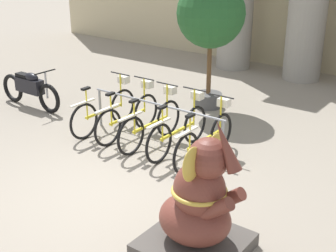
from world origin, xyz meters
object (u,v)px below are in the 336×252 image
object	(u,v)px
motorcycle	(30,88)
bicycle_4	(206,138)
bicycle_0	(105,110)
bicycle_1	(129,115)
elephant_statue	(198,210)
bicycle_3	(179,129)
bicycle_2	(152,123)
potted_tree	(211,17)

from	to	relation	value
motorcycle	bicycle_4	bearing A→B (deg)	0.24
bicycle_0	motorcycle	world-z (taller)	bicycle_0
bicycle_0	bicycle_1	bearing A→B (deg)	3.55
bicycle_0	elephant_statue	distance (m)	4.23
bicycle_0	bicycle_3	distance (m)	1.74
bicycle_1	bicycle_2	xyz separation A→B (m)	(0.58, -0.04, 0.00)
bicycle_3	bicycle_4	distance (m)	0.58
bicycle_4	elephant_statue	xyz separation A→B (m)	(1.28, -2.18, 0.19)
bicycle_2	bicycle_4	bearing A→B (deg)	-0.62
bicycle_2	motorcycle	xyz separation A→B (m)	(-3.42, -0.03, 0.03)
bicycle_3	potted_tree	world-z (taller)	potted_tree
elephant_statue	bicycle_3	bearing A→B (deg)	129.83
motorcycle	potted_tree	bearing A→B (deg)	37.28
elephant_statue	potted_tree	xyz separation A→B (m)	(-2.72, 4.56, 1.39)
bicycle_3	potted_tree	distance (m)	2.93
bicycle_4	potted_tree	xyz separation A→B (m)	(-1.44, 2.37, 1.57)
bicycle_3	motorcycle	size ratio (longest dim) A/B	0.93
bicycle_1	bicycle_2	bearing A→B (deg)	-3.91
bicycle_0	elephant_statue	size ratio (longest dim) A/B	0.99
bicycle_4	potted_tree	world-z (taller)	potted_tree
bicycle_0	bicycle_2	distance (m)	1.16
bicycle_0	bicycle_3	world-z (taller)	same
bicycle_1	potted_tree	bearing A→B (deg)	82.48
bicycle_2	potted_tree	xyz separation A→B (m)	(-0.28, 2.36, 1.57)
bicycle_4	motorcycle	xyz separation A→B (m)	(-4.58, -0.02, 0.03)
bicycle_4	elephant_statue	bearing A→B (deg)	-59.61
bicycle_2	potted_tree	distance (m)	2.85
bicycle_3	bicycle_4	size ratio (longest dim) A/B	1.00
motorcycle	potted_tree	xyz separation A→B (m)	(3.14, 2.39, 1.54)
bicycle_0	bicycle_4	distance (m)	2.33
elephant_statue	motorcycle	distance (m)	6.25
bicycle_2	bicycle_0	bearing A→B (deg)	179.82
motorcycle	potted_tree	size ratio (longest dim) A/B	0.69
bicycle_0	elephant_statue	xyz separation A→B (m)	(3.61, -2.20, 0.19)
bicycle_1	bicycle_2	distance (m)	0.58
bicycle_1	potted_tree	size ratio (longest dim) A/B	0.64
bicycle_4	potted_tree	bearing A→B (deg)	121.21
bicycle_4	bicycle_2	bearing A→B (deg)	179.38
bicycle_0	potted_tree	distance (m)	2.97
bicycle_1	bicycle_4	world-z (taller)	same
bicycle_2	motorcycle	distance (m)	3.42
bicycle_3	elephant_statue	distance (m)	2.91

